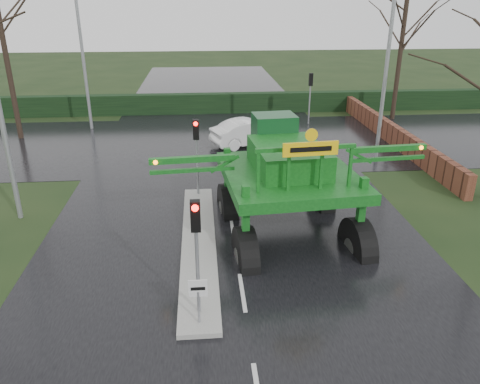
{
  "coord_description": "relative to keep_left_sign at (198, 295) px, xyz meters",
  "views": [
    {
      "loc": [
        -1.09,
        -11.83,
        8.25
      ],
      "look_at": [
        0.2,
        3.13,
        2.0
      ],
      "focal_mm": 35.0,
      "sensor_mm": 36.0,
      "label": 1
    }
  ],
  "objects": [
    {
      "name": "crop_sprayer",
      "position": [
        1.56,
        3.75,
        1.62
      ],
      "size": [
        10.09,
        6.68,
        5.65
      ],
      "rotation": [
        0.0,
        0.0,
        0.09
      ],
      "color": "black",
      "rests_on": "ground"
    },
    {
      "name": "white_sedan",
      "position": [
        3.17,
        16.76,
        -1.06
      ],
      "size": [
        5.04,
        3.24,
        1.57
      ],
      "primitive_type": "imported",
      "rotation": [
        0.0,
        0.0,
        1.93
      ],
      "color": "white",
      "rests_on": "ground"
    },
    {
      "name": "road_main",
      "position": [
        1.3,
        11.5,
        -1.05
      ],
      "size": [
        14.0,
        80.0,
        0.02
      ],
      "primitive_type": "cube",
      "color": "black",
      "rests_on": "ground"
    },
    {
      "name": "road_cross",
      "position": [
        1.3,
        17.5,
        -1.05
      ],
      "size": [
        80.0,
        12.0,
        0.02
      ],
      "primitive_type": "cube",
      "color": "black",
      "rests_on": "ground"
    },
    {
      "name": "brick_wall",
      "position": [
        11.8,
        17.5,
        -0.46
      ],
      "size": [
        0.4,
        20.0,
        1.2
      ],
      "primitive_type": "cube",
      "color": "#592D1E",
      "rests_on": "ground"
    },
    {
      "name": "traffic_signal_near",
      "position": [
        0.0,
        0.49,
        1.53
      ],
      "size": [
        0.26,
        0.33,
        3.52
      ],
      "color": "gray",
      "rests_on": "ground"
    },
    {
      "name": "median_island",
      "position": [
        0.0,
        4.5,
        -0.97
      ],
      "size": [
        1.2,
        10.0,
        0.16
      ],
      "primitive_type": "cube",
      "color": "gray",
      "rests_on": "ground"
    },
    {
      "name": "traffic_signal_mid",
      "position": [
        0.0,
        8.99,
        1.53
      ],
      "size": [
        0.26,
        0.33,
        3.52
      ],
      "color": "gray",
      "rests_on": "ground"
    },
    {
      "name": "hedge_row",
      "position": [
        1.3,
        25.5,
        -0.31
      ],
      "size": [
        44.0,
        0.9,
        1.5
      ],
      "primitive_type": "cube",
      "color": "black",
      "rests_on": "ground"
    },
    {
      "name": "ground",
      "position": [
        1.3,
        1.5,
        -1.06
      ],
      "size": [
        140.0,
        140.0,
        0.0
      ],
      "primitive_type": "plane",
      "color": "black",
      "rests_on": "ground"
    },
    {
      "name": "street_light_left_far",
      "position": [
        -6.89,
        21.5,
        4.93
      ],
      "size": [
        3.85,
        0.3,
        10.0
      ],
      "color": "gray",
      "rests_on": "ground"
    },
    {
      "name": "traffic_signal_far",
      "position": [
        7.8,
        21.51,
        1.53
      ],
      "size": [
        0.26,
        0.33,
        3.52
      ],
      "rotation": [
        0.0,
        0.0,
        3.14
      ],
      "color": "gray",
      "rests_on": "ground"
    },
    {
      "name": "keep_left_sign",
      "position": [
        0.0,
        0.0,
        0.0
      ],
      "size": [
        0.5,
        0.07,
        1.35
      ],
      "color": "gray",
      "rests_on": "ground"
    },
    {
      "name": "street_light_left_near",
      "position": [
        -6.89,
        7.5,
        4.93
      ],
      "size": [
        3.85,
        0.3,
        10.0
      ],
      "color": "gray",
      "rests_on": "ground"
    },
    {
      "name": "tree_right_far",
      "position": [
        14.3,
        22.5,
        5.44
      ],
      "size": [
        7.0,
        7.0,
        12.05
      ],
      "color": "black",
      "rests_on": "ground"
    },
    {
      "name": "street_light_right",
      "position": [
        9.49,
        13.5,
        4.93
      ],
      "size": [
        3.85,
        0.3,
        10.0
      ],
      "color": "gray",
      "rests_on": "ground"
    }
  ]
}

